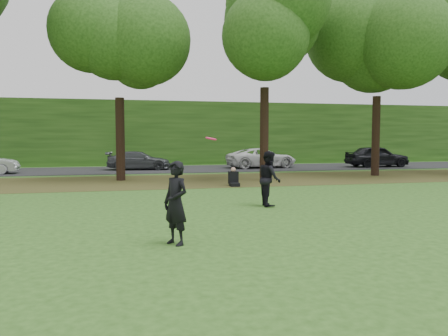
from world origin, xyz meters
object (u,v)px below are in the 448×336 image
at_px(player_left, 176,203).
at_px(frisbee, 211,139).
at_px(player_right, 269,178).
at_px(seated_person, 234,179).

distance_m(player_left, frisbee, 2.28).
relative_size(player_left, player_right, 0.97).
bearing_deg(player_left, player_right, 107.21).
bearing_deg(frisbee, seated_person, 71.97).
distance_m(player_left, seated_person, 10.74).
relative_size(player_left, frisbee, 4.77).
xyz_separation_m(player_left, player_right, (3.47, 4.30, 0.02)).
bearing_deg(frisbee, player_right, 48.33).
xyz_separation_m(player_left, frisbee, (1.04, 1.57, 1.28)).
relative_size(player_right, frisbee, 4.90).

